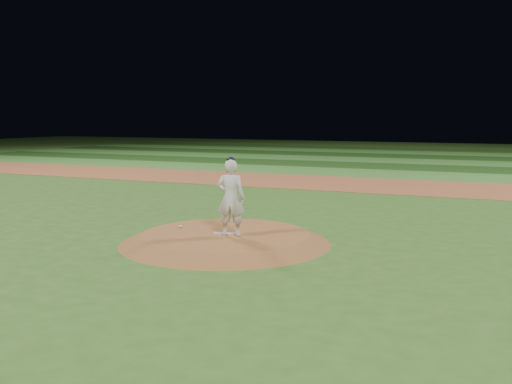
% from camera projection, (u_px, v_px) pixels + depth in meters
% --- Properties ---
extents(ground, '(120.00, 120.00, 0.00)m').
position_uv_depth(ground, '(226.00, 243.00, 14.94)').
color(ground, '#33601F').
rests_on(ground, ground).
extents(infield_dirt_band, '(70.00, 6.00, 0.02)m').
position_uv_depth(infield_dirt_band, '(355.00, 184.00, 27.66)').
color(infield_dirt_band, '#9E5431').
rests_on(infield_dirt_band, ground).
extents(outfield_stripe_0, '(70.00, 5.00, 0.02)m').
position_uv_depth(outfield_stripe_0, '(378.00, 174.00, 32.65)').
color(outfield_stripe_0, '#3B7B2C').
rests_on(outfield_stripe_0, ground).
extents(outfield_stripe_1, '(70.00, 5.00, 0.02)m').
position_uv_depth(outfield_stripe_1, '(394.00, 167.00, 37.20)').
color(outfield_stripe_1, '#1B4215').
rests_on(outfield_stripe_1, ground).
extents(outfield_stripe_2, '(70.00, 5.00, 0.02)m').
position_uv_depth(outfield_stripe_2, '(406.00, 161.00, 41.74)').
color(outfield_stripe_2, '#38762B').
rests_on(outfield_stripe_2, ground).
extents(outfield_stripe_3, '(70.00, 5.00, 0.02)m').
position_uv_depth(outfield_stripe_3, '(416.00, 157.00, 46.28)').
color(outfield_stripe_3, '#1A4114').
rests_on(outfield_stripe_3, ground).
extents(outfield_stripe_4, '(70.00, 5.00, 0.02)m').
position_uv_depth(outfield_stripe_4, '(424.00, 153.00, 50.82)').
color(outfield_stripe_4, '#3C7C2D').
rests_on(outfield_stripe_4, ground).
extents(outfield_stripe_5, '(70.00, 5.00, 0.02)m').
position_uv_depth(outfield_stripe_5, '(431.00, 150.00, 55.37)').
color(outfield_stripe_5, '#214D18').
rests_on(outfield_stripe_5, ground).
extents(pitchers_mound, '(5.50, 5.50, 0.25)m').
position_uv_depth(pitchers_mound, '(226.00, 238.00, 14.92)').
color(pitchers_mound, brown).
rests_on(pitchers_mound, ground).
extents(pitching_rubber, '(0.60, 0.29, 0.03)m').
position_uv_depth(pitching_rubber, '(225.00, 233.00, 14.84)').
color(pitching_rubber, beige).
rests_on(pitching_rubber, pitchers_mound).
extents(rosin_bag, '(0.10, 0.10, 0.06)m').
position_uv_depth(rosin_bag, '(180.00, 226.00, 15.70)').
color(rosin_bag, silver).
rests_on(rosin_bag, pitchers_mound).
extents(pitcher_on_mound, '(0.81, 0.63, 2.03)m').
position_uv_depth(pitcher_on_mound, '(231.00, 197.00, 14.47)').
color(pitcher_on_mound, silver).
rests_on(pitcher_on_mound, pitchers_mound).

